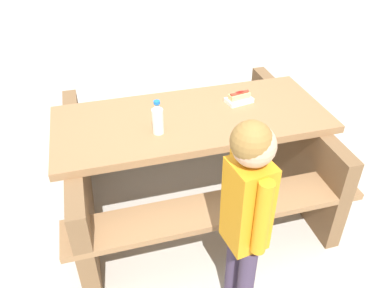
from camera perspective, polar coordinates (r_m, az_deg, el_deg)
name	(u,v)px	position (r m, az deg, el deg)	size (l,w,h in m)	color
ground_plane	(192,200)	(3.04, 0.00, -8.12)	(30.00, 30.00, 0.00)	#B7B2A8
picnic_table	(192,153)	(2.75, 0.00, -1.37)	(2.05, 1.75, 0.75)	olive
soda_bottle	(158,118)	(2.37, -5.01, 3.73)	(0.07, 0.07, 0.22)	silver
hotdog_tray	(239,98)	(2.75, 6.87, 6.66)	(0.21, 0.17, 0.08)	white
child_in_coat	(247,206)	(1.85, 7.99, -8.86)	(0.23, 0.30, 1.26)	#3F334C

